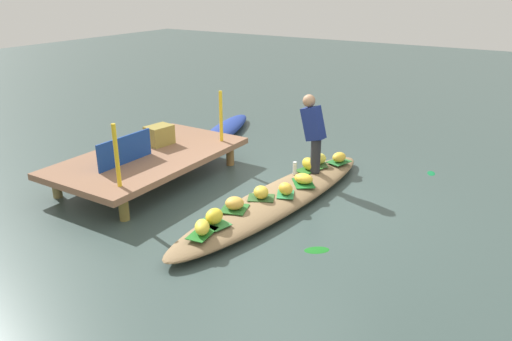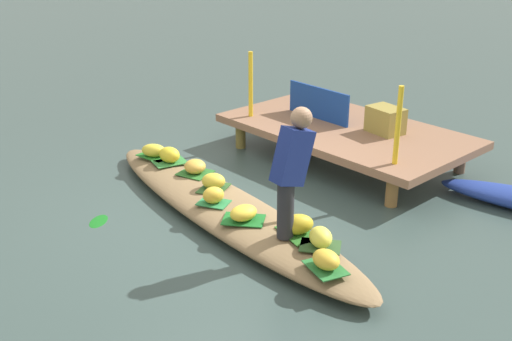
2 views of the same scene
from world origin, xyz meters
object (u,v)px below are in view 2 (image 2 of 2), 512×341
banana_bunch_5 (243,213)px  banana_bunch_7 (321,237)px  produce_crate (386,120)px  banana_bunch_1 (297,224)px  banana_bunch_2 (213,195)px  banana_bunch_0 (326,259)px  banana_bunch_4 (195,166)px  market_banner (318,103)px  vendor_boat (225,209)px  vendor_person (292,166)px  banana_bunch_3 (154,150)px  water_bottle (284,211)px  banana_bunch_6 (169,155)px  banana_bunch_8 (213,181)px

banana_bunch_5 → banana_bunch_7: size_ratio=1.11×
banana_bunch_7 → produce_crate: size_ratio=0.61×
banana_bunch_1 → banana_bunch_2: (-1.08, -0.15, -0.01)m
banana_bunch_0 → banana_bunch_4: same height
market_banner → banana_bunch_5: bearing=-62.1°
banana_bunch_1 → market_banner: bearing=128.5°
banana_bunch_4 → produce_crate: 2.50m
vendor_boat → vendor_person: 1.30m
banana_bunch_1 → banana_bunch_5: banana_bunch_1 is taller
vendor_person → produce_crate: size_ratio=2.84×
banana_bunch_7 → vendor_person: size_ratio=0.21×
vendor_person → produce_crate: (-0.80, 2.53, -0.30)m
banana_bunch_3 → vendor_person: (2.60, -0.21, 0.62)m
banana_bunch_5 → vendor_person: bearing=13.1°
vendor_boat → water_bottle: 0.79m
vendor_boat → banana_bunch_6: size_ratio=16.09×
banana_bunch_6 → banana_bunch_2: bearing=-14.9°
banana_bunch_6 → banana_bunch_7: 2.66m
banana_bunch_2 → banana_bunch_5: banana_bunch_2 is taller
banana_bunch_4 → banana_bunch_8: size_ratio=0.98×
banana_bunch_6 → market_banner: 2.19m
banana_bunch_0 → vendor_person: bearing=161.8°
vendor_boat → vendor_person: size_ratio=3.58×
banana_bunch_3 → banana_bunch_7: 2.95m
produce_crate → market_banner: bearing=-168.9°
banana_bunch_5 → produce_crate: (-0.27, 2.65, 0.32)m
vendor_person → vendor_boat: bearing=177.7°
vendor_boat → banana_bunch_3: banana_bunch_3 is taller
banana_bunch_2 → banana_bunch_4: banana_bunch_2 is taller
banana_bunch_5 → banana_bunch_6: banana_bunch_6 is taller
vendor_boat → produce_crate: size_ratio=10.17×
banana_bunch_3 → vendor_person: bearing=-4.6°
banana_bunch_1 → produce_crate: produce_crate is taller
banana_bunch_4 → banana_bunch_2: bearing=-24.5°
banana_bunch_1 → produce_crate: bearing=108.7°
banana_bunch_0 → banana_bunch_1: banana_bunch_1 is taller
banana_bunch_7 → banana_bunch_8: (-1.68, 0.10, -0.01)m
water_bottle → banana_bunch_3: bearing=179.1°
banana_bunch_0 → banana_bunch_5: 1.17m
banana_bunch_5 → banana_bunch_7: (0.88, 0.16, 0.02)m
vendor_boat → vendor_person: vendor_person is taller
vendor_person → produce_crate: bearing=107.6°
banana_bunch_6 → produce_crate: 2.75m
banana_bunch_3 → water_bottle: size_ratio=1.50×
banana_bunch_6 → market_banner: bearing=75.7°
vendor_boat → banana_bunch_2: bearing=-95.7°
banana_bunch_4 → banana_bunch_7: 2.18m
vendor_boat → banana_bunch_3: (-1.59, 0.17, 0.19)m
banana_bunch_8 → produce_crate: (0.53, 2.38, 0.31)m
banana_bunch_2 → banana_bunch_7: size_ratio=0.86×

